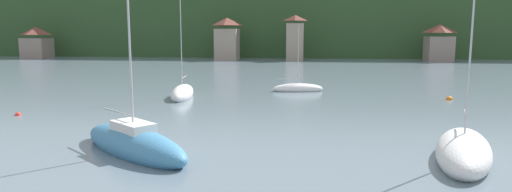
{
  "coord_description": "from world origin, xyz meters",
  "views": [
    {
      "loc": [
        2.24,
        22.74,
        5.23
      ],
      "look_at": [
        0.0,
        41.89,
        2.38
      ],
      "focal_mm": 30.54,
      "sensor_mm": 36.0,
      "label": 1
    }
  ],
  "objects_px": {
    "shore_building_eastcentral": "(439,43)",
    "mooring_buoy_far": "(449,100)",
    "sailboat_mid_4": "(134,144)",
    "mooring_buoy_near": "(18,115)",
    "sailboat_far_2": "(182,93)",
    "shore_building_westcentral": "(227,39)",
    "shore_building_central": "(295,38)",
    "sailboat_far_0": "(298,89)",
    "sailboat_mid_6": "(463,152)",
    "shore_building_west": "(37,43)"
  },
  "relations": [
    {
      "from": "shore_building_west",
      "to": "sailboat_far_2",
      "type": "distance_m",
      "value": 65.02
    },
    {
      "from": "shore_building_westcentral",
      "to": "sailboat_far_2",
      "type": "height_order",
      "value": "shore_building_westcentral"
    },
    {
      "from": "shore_building_west",
      "to": "shore_building_westcentral",
      "type": "bearing_deg",
      "value": 0.33
    },
    {
      "from": "sailboat_far_2",
      "to": "sailboat_mid_4",
      "type": "relative_size",
      "value": 0.99
    },
    {
      "from": "shore_building_west",
      "to": "shore_building_eastcentral",
      "type": "bearing_deg",
      "value": 0.04
    },
    {
      "from": "shore_building_central",
      "to": "sailboat_far_2",
      "type": "bearing_deg",
      "value": -99.17
    },
    {
      "from": "sailboat_mid_6",
      "to": "shore_building_west",
      "type": "bearing_deg",
      "value": -118.95
    },
    {
      "from": "sailboat_far_2",
      "to": "sailboat_mid_4",
      "type": "xyz_separation_m",
      "value": [
        2.43,
        -15.89,
        0.07
      ]
    },
    {
      "from": "mooring_buoy_near",
      "to": "shore_building_west",
      "type": "bearing_deg",
      "value": 122.14
    },
    {
      "from": "shore_building_westcentral",
      "to": "shore_building_central",
      "type": "height_order",
      "value": "shore_building_central"
    },
    {
      "from": "sailboat_mid_6",
      "to": "mooring_buoy_far",
      "type": "xyz_separation_m",
      "value": [
        4.62,
        16.74,
        -0.36
      ]
    },
    {
      "from": "sailboat_mid_4",
      "to": "mooring_buoy_near",
      "type": "height_order",
      "value": "sailboat_mid_4"
    },
    {
      "from": "shore_building_eastcentral",
      "to": "mooring_buoy_near",
      "type": "distance_m",
      "value": 70.29
    },
    {
      "from": "sailboat_mid_6",
      "to": "sailboat_mid_4",
      "type": "bearing_deg",
      "value": -70.52
    },
    {
      "from": "shore_building_west",
      "to": "sailboat_mid_4",
      "type": "distance_m",
      "value": 78.89
    },
    {
      "from": "shore_building_westcentral",
      "to": "mooring_buoy_near",
      "type": "distance_m",
      "value": 56.95
    },
    {
      "from": "shore_building_west",
      "to": "mooring_buoy_far",
      "type": "height_order",
      "value": "shore_building_west"
    },
    {
      "from": "sailboat_far_2",
      "to": "shore_building_eastcentral",
      "type": "bearing_deg",
      "value": 139.21
    },
    {
      "from": "shore_building_eastcentral",
      "to": "sailboat_mid_4",
      "type": "distance_m",
      "value": 71.1
    },
    {
      "from": "shore_building_central",
      "to": "shore_building_westcentral",
      "type": "bearing_deg",
      "value": 176.0
    },
    {
      "from": "sailboat_far_0",
      "to": "sailboat_mid_6",
      "type": "relative_size",
      "value": 0.64
    },
    {
      "from": "shore_building_eastcentral",
      "to": "mooring_buoy_far",
      "type": "relative_size",
      "value": 12.27
    },
    {
      "from": "sailboat_far_0",
      "to": "sailboat_mid_6",
      "type": "xyz_separation_m",
      "value": [
        7.21,
        -20.31,
        0.14
      ]
    },
    {
      "from": "sailboat_mid_4",
      "to": "shore_building_west",
      "type": "bearing_deg",
      "value": 164.56
    },
    {
      "from": "shore_building_central",
      "to": "sailboat_far_2",
      "type": "distance_m",
      "value": 48.1
    },
    {
      "from": "sailboat_mid_4",
      "to": "mooring_buoy_far",
      "type": "xyz_separation_m",
      "value": [
        18.53,
        17.19,
        -0.4
      ]
    },
    {
      "from": "shore_building_westcentral",
      "to": "sailboat_mid_6",
      "type": "distance_m",
      "value": 67.31
    },
    {
      "from": "shore_building_eastcentral",
      "to": "sailboat_mid_6",
      "type": "bearing_deg",
      "value": -105.0
    },
    {
      "from": "sailboat_far_2",
      "to": "sailboat_mid_4",
      "type": "height_order",
      "value": "sailboat_mid_4"
    },
    {
      "from": "mooring_buoy_near",
      "to": "sailboat_mid_4",
      "type": "bearing_deg",
      "value": -34.7
    },
    {
      "from": "shore_building_westcentral",
      "to": "shore_building_eastcentral",
      "type": "distance_m",
      "value": 38.56
    },
    {
      "from": "shore_building_eastcentral",
      "to": "sailboat_mid_6",
      "type": "relative_size",
      "value": 0.69
    },
    {
      "from": "sailboat_far_0",
      "to": "mooring_buoy_far",
      "type": "bearing_deg",
      "value": -27.46
    },
    {
      "from": "sailboat_far_0",
      "to": "shore_building_west",
      "type": "bearing_deg",
      "value": 130.12
    },
    {
      "from": "shore_building_westcentral",
      "to": "mooring_buoy_far",
      "type": "xyz_separation_m",
      "value": [
        26.16,
        -46.94,
        -3.81
      ]
    },
    {
      "from": "shore_building_eastcentral",
      "to": "sailboat_mid_4",
      "type": "xyz_separation_m",
      "value": [
        -30.92,
        -63.96,
        -2.8
      ]
    },
    {
      "from": "mooring_buoy_far",
      "to": "sailboat_far_0",
      "type": "bearing_deg",
      "value": 163.22
    },
    {
      "from": "shore_building_eastcentral",
      "to": "sailboat_mid_6",
      "type": "distance_m",
      "value": 65.81
    },
    {
      "from": "shore_building_eastcentral",
      "to": "sailboat_far_2",
      "type": "height_order",
      "value": "sailboat_far_2"
    },
    {
      "from": "sailboat_far_0",
      "to": "shore_building_central",
      "type": "bearing_deg",
      "value": 81.32
    },
    {
      "from": "shore_building_central",
      "to": "shore_building_eastcentral",
      "type": "relative_size",
      "value": 1.26
    },
    {
      "from": "shore_building_west",
      "to": "sailboat_mid_4",
      "type": "bearing_deg",
      "value": -54.14
    },
    {
      "from": "sailboat_far_0",
      "to": "mooring_buoy_near",
      "type": "distance_m",
      "value": 21.92
    },
    {
      "from": "shore_building_eastcentral",
      "to": "sailboat_far_0",
      "type": "height_order",
      "value": "shore_building_eastcentral"
    },
    {
      "from": "shore_building_westcentral",
      "to": "sailboat_mid_6",
      "type": "height_order",
      "value": "sailboat_mid_6"
    },
    {
      "from": "sailboat_far_0",
      "to": "shore_building_eastcentral",
      "type": "bearing_deg",
      "value": 50.05
    },
    {
      "from": "shore_building_west",
      "to": "sailboat_mid_4",
      "type": "relative_size",
      "value": 0.75
    },
    {
      "from": "sailboat_far_2",
      "to": "mooring_buoy_far",
      "type": "height_order",
      "value": "sailboat_far_2"
    },
    {
      "from": "shore_building_central",
      "to": "sailboat_far_0",
      "type": "height_order",
      "value": "shore_building_central"
    },
    {
      "from": "sailboat_mid_4",
      "to": "shore_building_westcentral",
      "type": "bearing_deg",
      "value": 135.49
    }
  ]
}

